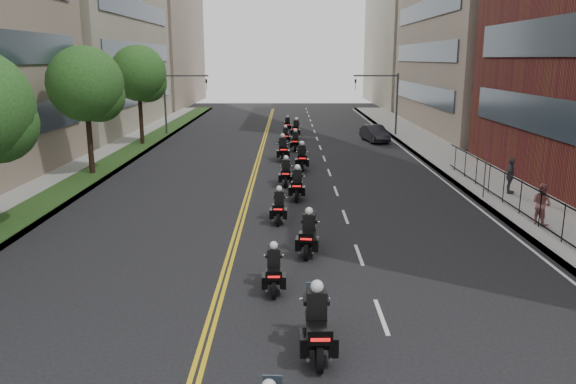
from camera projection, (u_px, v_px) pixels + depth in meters
name	position (u px, v px, depth m)	size (l,w,h in m)	color
sidewalk_right	(470.00, 171.00, 34.90)	(4.00, 90.00, 0.15)	gray
sidewalk_left	(85.00, 171.00, 34.90)	(4.00, 90.00, 0.15)	gray
grass_strip	(98.00, 170.00, 34.87)	(2.00, 90.00, 0.04)	#1E3A15
building_right_far	(428.00, 16.00, 83.44)	(15.00, 28.00, 26.00)	gray
building_left_far	(136.00, 16.00, 83.42)	(16.00, 28.00, 26.00)	gray
iron_fence	(551.00, 216.00, 22.07)	(0.05, 28.00, 1.50)	black
street_trees	(50.00, 96.00, 27.50)	(4.40, 38.40, 7.98)	black
traffic_signal_right	(387.00, 95.00, 50.59)	(4.09, 0.20, 5.60)	#3F3F44
traffic_signal_left	(175.00, 95.00, 50.58)	(4.09, 0.20, 5.60)	#3F3F44
motorcycle_1	(317.00, 326.00, 13.36)	(0.58, 2.49, 1.84)	black
motorcycle_2	(274.00, 271.00, 17.14)	(0.48, 2.06, 1.52)	black
motorcycle_3	(308.00, 236.00, 20.33)	(0.69, 2.31, 1.71)	black
motorcycle_4	(279.00, 208.00, 24.33)	(0.50, 2.13, 1.57)	black
motorcycle_5	(297.00, 185.00, 28.27)	(0.57, 2.36, 1.74)	black
motorcycle_6	(286.00, 174.00, 31.31)	(0.52, 2.27, 1.68)	black
motorcycle_7	(302.00, 159.00, 35.60)	(0.57, 2.49, 1.84)	black
motorcycle_8	(283.00, 150.00, 38.77)	(0.61, 2.55, 1.88)	black
motorcycle_9	(295.00, 142.00, 43.08)	(0.53, 2.26, 1.67)	black
motorcycle_10	(286.00, 137.00, 46.24)	(0.52, 2.13, 1.57)	black
motorcycle_11	(296.00, 130.00, 50.10)	(0.67, 2.44, 1.80)	black
motorcycle_12	(287.00, 125.00, 53.77)	(0.51, 2.20, 1.62)	black
parked_sedan	(375.00, 133.00, 47.64)	(1.47, 4.22, 1.39)	black
pedestrian_b	(541.00, 204.00, 23.37)	(0.86, 0.67, 1.76)	#894E4B
pedestrian_c	(510.00, 176.00, 28.73)	(1.08, 0.45, 1.84)	#403E46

